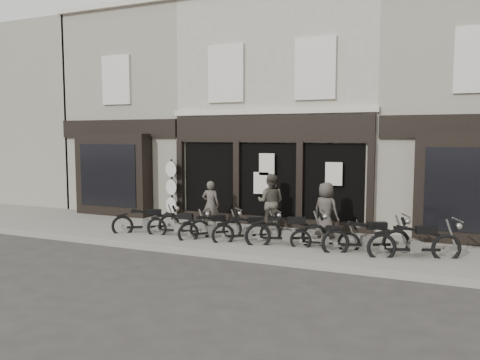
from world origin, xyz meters
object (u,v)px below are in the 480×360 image
at_px(advert_sign_post, 172,192).
at_px(motorcycle_7, 415,245).
at_px(man_left, 211,204).
at_px(man_right, 326,210).
at_px(motorcycle_1, 179,227).
at_px(motorcycle_2, 211,229).
at_px(motorcycle_6, 367,240).
at_px(motorcycle_3, 248,232).
at_px(motorcycle_5, 325,240).
at_px(man_centre, 271,202).
at_px(motorcycle_4, 287,234).
at_px(motorcycle_0, 147,223).

bearing_deg(advert_sign_post, motorcycle_7, 2.07).
distance_m(man_left, man_right, 3.95).
bearing_deg(motorcycle_1, motorcycle_7, -8.81).
bearing_deg(motorcycle_7, motorcycle_2, 159.68).
relative_size(motorcycle_2, man_left, 1.02).
relative_size(motorcycle_6, man_right, 1.31).
xyz_separation_m(motorcycle_3, motorcycle_6, (3.42, 0.01, 0.05)).
xyz_separation_m(motorcycle_1, motorcycle_2, (1.07, 0.12, -0.01)).
xyz_separation_m(motorcycle_1, advert_sign_post, (-1.70, 2.35, 0.75)).
distance_m(motorcycle_5, man_right, 1.47).
distance_m(motorcycle_2, man_centre, 2.37).
xyz_separation_m(motorcycle_6, man_left, (-5.37, 1.39, 0.46)).
xyz_separation_m(motorcycle_5, man_left, (-4.25, 1.37, 0.55)).
bearing_deg(motorcycle_2, advert_sign_post, 96.94).
bearing_deg(motorcycle_3, advert_sign_post, 115.87).
xyz_separation_m(motorcycle_3, motorcycle_4, (1.23, -0.05, 0.05)).
xyz_separation_m(man_left, man_centre, (1.98, 0.47, 0.13)).
relative_size(motorcycle_4, man_left, 1.41).
bearing_deg(advert_sign_post, man_right, 8.69).
height_order(motorcycle_2, motorcycle_6, motorcycle_6).
height_order(motorcycle_4, motorcycle_5, motorcycle_4).
height_order(motorcycle_2, motorcycle_4, motorcycle_4).
distance_m(motorcycle_3, motorcycle_4, 1.23).
relative_size(motorcycle_3, man_left, 1.16).
height_order(motorcycle_7, man_centre, man_centre).
relative_size(motorcycle_1, motorcycle_4, 0.93).
relative_size(motorcycle_2, motorcycle_7, 0.72).
height_order(motorcycle_7, advert_sign_post, advert_sign_post).
relative_size(motorcycle_1, motorcycle_5, 1.09).
xyz_separation_m(motorcycle_7, man_right, (-2.63, 1.40, 0.52)).
bearing_deg(motorcycle_6, man_right, 113.17).
distance_m(motorcycle_3, advert_sign_post, 4.57).
relative_size(motorcycle_0, motorcycle_1, 0.93).
bearing_deg(man_centre, motorcycle_0, 23.75).
xyz_separation_m(motorcycle_1, man_right, (4.26, 1.50, 0.57)).
height_order(man_left, man_centre, man_centre).
bearing_deg(motorcycle_2, man_left, 73.43).
distance_m(motorcycle_0, motorcycle_5, 5.79).
height_order(motorcycle_5, motorcycle_7, motorcycle_7).
distance_m(man_centre, advert_sign_post, 4.00).
height_order(motorcycle_3, motorcycle_6, motorcycle_6).
distance_m(motorcycle_1, man_left, 1.68).
relative_size(motorcycle_5, motorcycle_7, 0.84).
distance_m(motorcycle_3, man_left, 2.45).
bearing_deg(advert_sign_post, man_left, -4.45).
bearing_deg(motorcycle_7, man_centre, 137.02).
distance_m(motorcycle_3, motorcycle_5, 2.31).
relative_size(motorcycle_3, motorcycle_7, 0.81).
bearing_deg(motorcycle_2, motorcycle_4, -44.34).
bearing_deg(motorcycle_7, man_left, 147.31).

